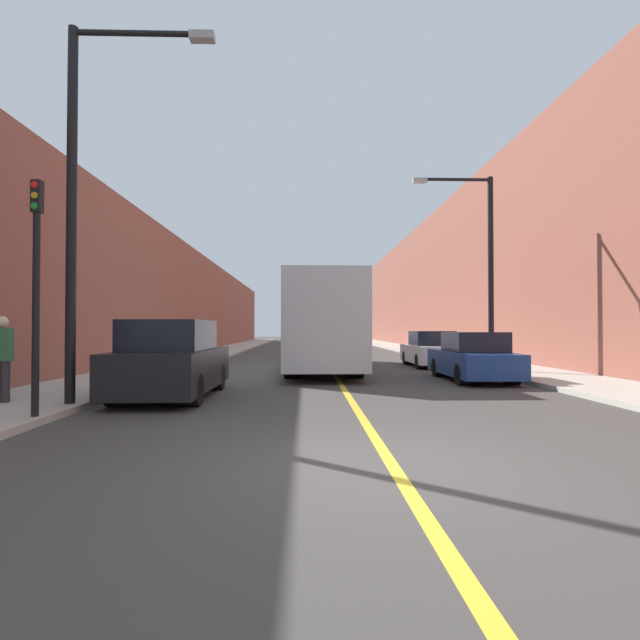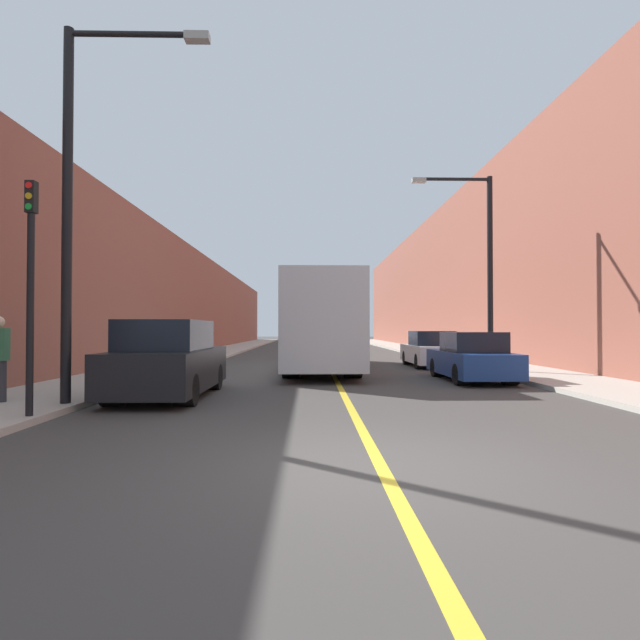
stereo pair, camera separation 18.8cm
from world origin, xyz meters
name	(u,v)px [view 2 (the right image)]	position (x,y,z in m)	size (l,w,h in m)	color
ground_plane	(381,467)	(0.00, 0.00, 0.00)	(200.00, 200.00, 0.00)	#3F3D3A
sidewalk_left	(225,351)	(-6.89, 30.00, 0.06)	(2.97, 72.00, 0.13)	#B2AA9E
sidewalk_right	(417,350)	(6.89, 30.00, 0.06)	(2.97, 72.00, 0.13)	#B2AA9E
building_row_left	(176,303)	(-10.37, 30.00, 3.46)	(4.00, 72.00, 6.93)	brown
building_row_right	(464,281)	(10.37, 30.00, 5.12)	(4.00, 72.00, 10.24)	brown
road_center_line	(321,351)	(0.00, 30.00, 0.00)	(0.16, 72.00, 0.01)	gold
bus	(320,323)	(-0.43, 14.26, 1.84)	(2.60, 11.87, 3.42)	silver
parked_suv_left	(169,362)	(-4.15, 6.00, 0.84)	(1.91, 4.60, 1.81)	black
car_right_near	(471,359)	(4.19, 9.59, 0.68)	(1.77, 4.25, 1.51)	navy
car_right_mid	(431,351)	(4.32, 15.36, 0.68)	(1.81, 4.22, 1.52)	silver
street_lamp_left	(81,186)	(-5.43, 4.27, 4.48)	(2.93, 0.24, 7.56)	black
street_lamp_right	(482,257)	(5.42, 12.09, 4.20)	(2.93, 0.24, 7.02)	black
traffic_light	(30,287)	(-5.61, 2.81, 2.32)	(0.16, 0.18, 4.02)	black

